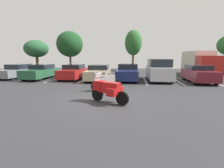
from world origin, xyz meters
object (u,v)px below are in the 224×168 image
Objects in this scene: car_grey at (17,71)px; box_truck at (199,62)px; motorcycle_second at (106,82)px; car_maroon at (199,74)px; car_silver at (159,70)px; car_navy at (128,72)px; car_red at (74,72)px; car_green at (41,72)px; car_tan at (99,73)px; motorcycle_touring at (108,89)px.

box_truck is at bearing 14.97° from car_grey.
car_maroon is (7.40, 4.57, 0.15)m from motorcycle_second.
car_navy is at bearing -179.06° from car_silver.
car_navy is (5.36, -0.09, 0.03)m from car_red.
car_green is (-7.39, 4.84, 0.12)m from motorcycle_second.
car_red is at bearing 128.79° from motorcycle_second.
car_navy reaches higher than car_tan.
car_tan is at bearing -174.83° from car_silver.
car_silver reaches higher than motorcycle_touring.
car_green is 8.64m from car_navy.
car_green is 17.86m from box_truck.
car_maroon is 6.25m from box_truck.
box_truck reaches higher than car_maroon.
car_maroon is at bearing -0.02° from car_tan.
car_maroon is 0.69× the size of box_truck.
motorcycle_second is at bearing -51.21° from car_red.
motorcycle_second is at bearing -26.55° from car_grey.
car_grey is 11.45m from car_navy.
motorcycle_touring reaches higher than car_tan.
box_truck reaches higher than car_navy.
car_navy is 1.01× the size of car_silver.
car_silver is (3.56, 7.86, 0.33)m from motorcycle_touring.
car_tan is 12.52m from box_truck.
box_truck is at bearing 69.48° from car_maroon.
box_truck is at bearing 47.31° from motorcycle_second.
box_truck reaches higher than car_grey.
car_silver is at bearing 0.94° from car_navy.
box_truck is at bearing 18.08° from car_green.
box_truck is at bearing 55.44° from motorcycle_touring.
car_green reaches higher than motorcycle_second.
car_grey is 17.61m from car_maroon.
motorcycle_second is at bearing -103.95° from car_navy.
car_maroon is (14.79, -0.27, 0.04)m from car_green.
car_red is at bearing -158.97° from box_truck.
car_navy reaches higher than car_grey.
car_silver is 3.38m from car_maroon.
motorcycle_second is (-0.51, 2.78, -0.08)m from motorcycle_touring.
car_red is (-4.63, 7.90, 0.03)m from motorcycle_touring.
car_green is at bearing -161.92° from box_truck.
motorcycle_touring is 10.07m from car_maroon.
car_grey is 0.94× the size of car_navy.
car_silver reaches higher than car_green.
box_truck is (16.97, 5.54, 0.79)m from car_green.
car_navy is (0.74, 7.81, 0.06)m from motorcycle_touring.
motorcycle_second is at bearing -71.99° from car_tan.
car_silver is at bearing 51.27° from motorcycle_second.
car_grey is 6.08m from car_red.
motorcycle_second is 0.42× the size of car_silver.
car_tan is 5.59m from car_silver.
motorcycle_touring is at bearing -43.96° from car_green.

